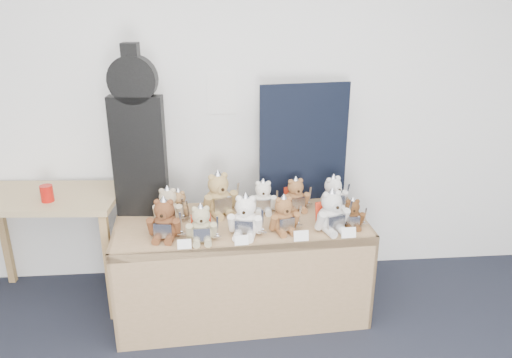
{
  "coord_description": "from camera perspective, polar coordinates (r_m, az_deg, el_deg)",
  "views": [
    {
      "loc": [
        -0.1,
        -1.11,
        2.15
      ],
      "look_at": [
        0.16,
        1.82,
        1.04
      ],
      "focal_mm": 35.0,
      "sensor_mm": 36.0,
      "label": 1
    }
  ],
  "objects": [
    {
      "name": "teddy_back_centre_right",
      "position": [
        3.46,
        0.82,
        -2.15
      ],
      "size": [
        0.21,
        0.17,
        0.26
      ],
      "rotation": [
        0.0,
        0.0,
        -0.05
      ],
      "color": "white",
      "rests_on": "display_table"
    },
    {
      "name": "side_table",
      "position": [
        3.77,
        -22.74,
        -3.52
      ],
      "size": [
        1.04,
        0.63,
        0.83
      ],
      "rotation": [
        0.0,
        0.0,
        -0.07
      ],
      "color": "#977D51",
      "rests_on": "floor"
    },
    {
      "name": "teddy_front_right",
      "position": [
        3.19,
        3.2,
        -4.2
      ],
      "size": [
        0.23,
        0.2,
        0.27
      ],
      "rotation": [
        0.0,
        0.0,
        0.22
      ],
      "color": "brown",
      "rests_on": "display_table"
    },
    {
      "name": "room_shell",
      "position": [
        3.67,
        -3.95,
        9.71
      ],
      "size": [
        6.0,
        6.0,
        6.0
      ],
      "color": "white",
      "rests_on": "floor"
    },
    {
      "name": "guitar_case",
      "position": [
        3.37,
        -13.38,
        4.91
      ],
      "size": [
        0.36,
        0.14,
        1.15
      ],
      "rotation": [
        0.0,
        0.0,
        -0.1
      ],
      "color": "black",
      "rests_on": "display_table"
    },
    {
      "name": "teddy_front_centre",
      "position": [
        3.13,
        -1.21,
        -4.42
      ],
      "size": [
        0.25,
        0.22,
        0.3
      ],
      "rotation": [
        0.0,
        0.0,
        -0.22
      ],
      "color": "white",
      "rests_on": "display_table"
    },
    {
      "name": "entry_card_b",
      "position": [
        3.04,
        -1.66,
        -7.01
      ],
      "size": [
        0.09,
        0.02,
        0.06
      ],
      "primitive_type": "cube",
      "rotation": [
        -0.24,
        0.0,
        0.06
      ],
      "color": "white",
      "rests_on": "display_table"
    },
    {
      "name": "teddy_back_left",
      "position": [
        3.36,
        -10.01,
        -3.13
      ],
      "size": [
        0.22,
        0.18,
        0.27
      ],
      "rotation": [
        0.0,
        0.0,
        -0.05
      ],
      "color": "#C5B18F",
      "rests_on": "display_table"
    },
    {
      "name": "teddy_front_end",
      "position": [
        3.31,
        10.93,
        -3.99
      ],
      "size": [
        0.18,
        0.15,
        0.22
      ],
      "rotation": [
        0.0,
        0.0,
        -0.04
      ],
      "color": "#57361D",
      "rests_on": "display_table"
    },
    {
      "name": "teddy_front_far_left",
      "position": [
        3.14,
        -10.4,
        -4.69
      ],
      "size": [
        0.24,
        0.21,
        0.3
      ],
      "rotation": [
        0.0,
        0.0,
        -0.14
      ],
      "color": "brown",
      "rests_on": "display_table"
    },
    {
      "name": "teddy_front_left",
      "position": [
        3.08,
        -6.27,
        -5.27
      ],
      "size": [
        0.22,
        0.18,
        0.27
      ],
      "rotation": [
        0.0,
        0.0,
        0.05
      ],
      "color": "tan",
      "rests_on": "display_table"
    },
    {
      "name": "teddy_back_end",
      "position": [
        3.53,
        8.82,
        -1.8
      ],
      "size": [
        0.23,
        0.23,
        0.28
      ],
      "rotation": [
        0.0,
        0.0,
        0.47
      ],
      "color": "white",
      "rests_on": "display_table"
    },
    {
      "name": "teddy_back_far_left",
      "position": [
        3.41,
        -8.85,
        -2.99
      ],
      "size": [
        0.18,
        0.18,
        0.23
      ],
      "rotation": [
        0.0,
        0.0,
        -0.47
      ],
      "color": "olive",
      "rests_on": "display_table"
    },
    {
      "name": "teddy_back_centre_left",
      "position": [
        3.43,
        -4.26,
        -1.89
      ],
      "size": [
        0.28,
        0.26,
        0.34
      ],
      "rotation": [
        0.0,
        0.0,
        0.37
      ],
      "color": "tan",
      "rests_on": "display_table"
    },
    {
      "name": "navy_board",
      "position": [
        3.57,
        5.49,
        4.04
      ],
      "size": [
        0.64,
        0.1,
        0.86
      ],
      "primitive_type": "cube",
      "rotation": [
        0.0,
        0.0,
        0.12
      ],
      "color": "black",
      "rests_on": "display_table"
    },
    {
      "name": "entry_card_d",
      "position": [
        3.18,
        10.54,
        -6.05
      ],
      "size": [
        0.09,
        0.03,
        0.07
      ],
      "primitive_type": "cube",
      "rotation": [
        -0.24,
        0.0,
        0.06
      ],
      "color": "white",
      "rests_on": "display_table"
    },
    {
      "name": "teddy_front_far_right",
      "position": [
        3.22,
        8.63,
        -3.83
      ],
      "size": [
        0.26,
        0.24,
        0.31
      ],
      "rotation": [
        0.0,
        0.0,
        0.29
      ],
      "color": "silver",
      "rests_on": "display_table"
    },
    {
      "name": "teddy_back_right",
      "position": [
        3.5,
        4.54,
        -1.9
      ],
      "size": [
        0.22,
        0.19,
        0.26
      ],
      "rotation": [
        0.0,
        0.0,
        0.19
      ],
      "color": "brown",
      "rests_on": "display_table"
    },
    {
      "name": "red_cup",
      "position": [
        3.58,
        -22.79,
        -1.53
      ],
      "size": [
        0.08,
        0.08,
        0.11
      ],
      "primitive_type": "cylinder",
      "color": "#B2120B",
      "rests_on": "side_table"
    },
    {
      "name": "entry_card_a",
      "position": [
        3.03,
        -8.19,
        -7.38
      ],
      "size": [
        0.08,
        0.02,
        0.06
      ],
      "primitive_type": "cube",
      "rotation": [
        -0.24,
        0.0,
        0.06
      ],
      "color": "white",
      "rests_on": "display_table"
    },
    {
      "name": "entry_card_c",
      "position": [
        3.1,
        5.18,
        -6.49
      ],
      "size": [
        0.09,
        0.03,
        0.07
      ],
      "primitive_type": "cube",
      "rotation": [
        -0.24,
        0.0,
        0.06
      ],
      "color": "white",
      "rests_on": "display_table"
    },
    {
      "name": "display_table",
      "position": [
        3.37,
        -1.55,
        -7.67
      ],
      "size": [
        1.71,
        0.79,
        0.7
      ],
      "rotation": [
        0.0,
        0.0,
        0.06
      ],
      "color": "#92734A",
      "rests_on": "floor"
    }
  ]
}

